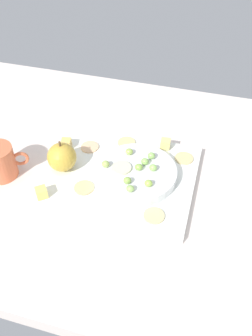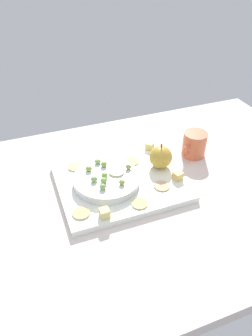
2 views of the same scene
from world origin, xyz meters
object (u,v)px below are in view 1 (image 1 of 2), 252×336
object	(u,v)px
cheese_cube_0	(66,144)
grape_7	(127,180)
cracker_3	(154,216)
cracker_0	(127,143)
cheese_cube_2	(165,144)
grape_3	(151,156)
grape_8	(130,189)
platter	(119,176)
grape_1	(153,168)
cracker_1	(90,147)
apple_whole	(62,157)
grape_5	(129,152)
apple_slice_0	(122,168)
cracker_2	(84,188)
grape_4	(145,162)
cracker_4	(184,158)
grape_2	(106,164)
serving_dish	(136,173)
grape_0	(149,183)
grape_6	(139,167)
cup	(0,162)

from	to	relation	value
cheese_cube_0	grape_7	distance (cm)	21.69
cracker_3	cracker_0	bearing A→B (deg)	119.18
cheese_cube_2	grape_3	world-z (taller)	grape_3
cheese_cube_0	grape_8	distance (cm)	23.81
platter	grape_1	distance (cm)	8.94
cracker_1	grape_1	xyz separation A→B (cm)	(17.83, -6.20, 3.00)
apple_whole	grape_5	distance (cm)	16.07
apple_whole	cracker_3	size ratio (longest dim) A/B	1.52
cracker_3	apple_slice_0	world-z (taller)	apple_slice_0
cracker_2	apple_slice_0	size ratio (longest dim) A/B	1.01
platter	grape_5	world-z (taller)	grape_5
grape_4	cracker_4	bearing A→B (deg)	39.68
cheese_cube_2	grape_2	world-z (taller)	grape_2
grape_3	cracker_3	bearing A→B (deg)	-74.62
platter	apple_slice_0	bearing A→B (deg)	-47.47
cheese_cube_0	cracker_4	size ratio (longest dim) A/B	0.52
cracker_1	grape_7	size ratio (longest dim) A/B	2.54
cracker_1	serving_dish	bearing A→B (deg)	-26.53
grape_0	grape_6	bearing A→B (deg)	127.12
apple_whole	grape_6	size ratio (longest dim) A/B	3.87
cup	cracker_2	bearing A→B (deg)	-2.22
grape_3	platter	bearing A→B (deg)	-145.12
grape_4	cracker_2	bearing A→B (deg)	-142.48
cracker_0	grape_6	xyz separation A→B (cm)	(6.03, -11.13, 2.96)
platter	cup	size ratio (longest dim) A/B	3.51
cracker_2	cracker_3	world-z (taller)	same
cheese_cube_2	grape_4	bearing A→B (deg)	-106.93
grape_4	cheese_cube_0	bearing A→B (deg)	171.34
cheese_cube_2	cracker_4	size ratio (longest dim) A/B	0.52
cheese_cube_2	grape_3	distance (cm)	8.10
cracker_3	grape_1	world-z (taller)	grape_1
cracker_2	cracker_4	world-z (taller)	same
grape_5	cracker_3	bearing A→B (deg)	-57.65
cracker_4	grape_5	distance (cm)	13.92
grape_2	grape_5	bearing A→B (deg)	54.58
apple_slice_0	cracker_1	bearing A→B (deg)	144.12
serving_dish	grape_8	xyz separation A→B (cm)	(0.41, -6.83, 1.92)
cracker_4	grape_6	bearing A→B (deg)	-135.47
apple_slice_0	cheese_cube_2	bearing A→B (deg)	59.07
serving_dish	grape_1	bearing A→B (deg)	12.73
grape_1	cracker_1	bearing A→B (deg)	160.83
grape_7	grape_8	distance (cm)	2.46
cracker_4	grape_2	distance (cm)	20.03
serving_dish	cracker_1	world-z (taller)	serving_dish
cracker_3	cup	bearing A→B (deg)	173.44
grape_4	grape_5	xyz separation A→B (cm)	(-4.43, 2.43, -0.03)
apple_whole	grape_0	world-z (taller)	apple_whole
platter	serving_dish	xyz separation A→B (cm)	(4.15, -0.13, 2.16)
platter	cracker_1	xyz separation A→B (cm)	(-9.95, 6.91, 1.16)
cracker_4	cracker_3	bearing A→B (deg)	-99.20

